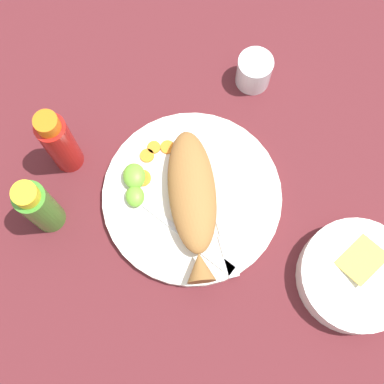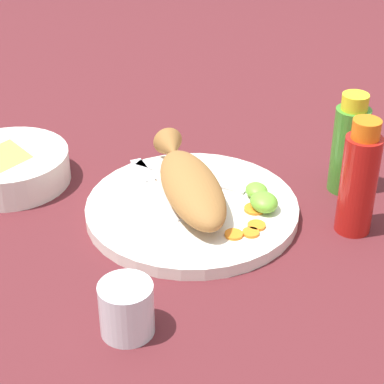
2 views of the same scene
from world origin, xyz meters
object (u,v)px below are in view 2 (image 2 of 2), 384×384
at_px(main_plate, 192,209).
at_px(fried_fish, 190,184).
at_px(hot_sauce_bottle_red, 359,180).
at_px(salt_cup, 127,312).
at_px(guacamole_bowl, 10,165).
at_px(fork_far, 182,175).
at_px(hot_sauce_bottle_green, 351,147).
at_px(fork_near, 153,184).

bearing_deg(main_plate, fried_fish, 177.71).
distance_m(main_plate, hot_sauce_bottle_red, 0.24).
xyz_separation_m(hot_sauce_bottle_red, salt_cup, (0.11, -0.34, -0.05)).
height_order(hot_sauce_bottle_red, salt_cup, hot_sauce_bottle_red).
height_order(fried_fish, guacamole_bowl, fried_fish).
xyz_separation_m(fork_far, guacamole_bowl, (-0.09, -0.25, 0.01)).
bearing_deg(hot_sauce_bottle_green, main_plate, -91.09).
bearing_deg(main_plate, fork_far, 173.83).
height_order(fork_far, guacamole_bowl, guacamole_bowl).
relative_size(main_plate, hot_sauce_bottle_red, 1.82).
bearing_deg(fried_fish, main_plate, -0.00).
distance_m(fried_fish, salt_cup, 0.26).
bearing_deg(fork_near, fried_fish, -150.08).
xyz_separation_m(hot_sauce_bottle_green, guacamole_bowl, (-0.18, -0.48, -0.05)).
bearing_deg(fork_near, guacamole_bowl, 55.85).
bearing_deg(hot_sauce_bottle_red, fork_near, -124.88).
relative_size(fork_near, hot_sauce_bottle_red, 1.10).
relative_size(fried_fish, hot_sauce_bottle_green, 1.65).
xyz_separation_m(fried_fish, fork_far, (-0.07, 0.01, -0.02)).
bearing_deg(main_plate, hot_sauce_bottle_red, 63.47).
distance_m(hot_sauce_bottle_red, hot_sauce_bottle_green, 0.10).
xyz_separation_m(fork_far, hot_sauce_bottle_red, (0.18, 0.19, 0.06)).
height_order(fork_near, salt_cup, salt_cup).
height_order(fried_fish, fork_near, fried_fish).
relative_size(hot_sauce_bottle_red, hot_sauce_bottle_green, 1.08).
xyz_separation_m(hot_sauce_bottle_green, salt_cup, (0.20, -0.39, -0.04)).
xyz_separation_m(main_plate, fried_fish, (-0.01, 0.00, 0.04)).
distance_m(fork_near, hot_sauce_bottle_red, 0.30).
bearing_deg(hot_sauce_bottle_red, guacamole_bowl, -121.77).
relative_size(fork_far, guacamole_bowl, 0.78).
bearing_deg(hot_sauce_bottle_red, main_plate, -116.53).
height_order(fork_far, hot_sauce_bottle_green, hot_sauce_bottle_green).
bearing_deg(guacamole_bowl, hot_sauce_bottle_red, 58.23).
height_order(fried_fish, fork_far, fried_fish).
distance_m(fork_far, hot_sauce_bottle_green, 0.26).
relative_size(fork_near, salt_cup, 2.85).
relative_size(hot_sauce_bottle_red, guacamole_bowl, 0.92).
distance_m(fried_fish, guacamole_bowl, 0.29).
height_order(fork_far, salt_cup, salt_cup).
bearing_deg(fork_far, hot_sauce_bottle_green, -153.84).
bearing_deg(salt_cup, guacamole_bowl, -165.58).
distance_m(salt_cup, guacamole_bowl, 0.39).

